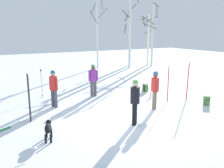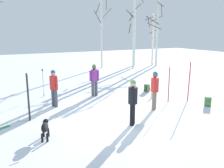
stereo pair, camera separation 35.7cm
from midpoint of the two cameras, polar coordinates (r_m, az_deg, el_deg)
The scene contains 19 objects.
ground_plane at distance 9.31m, azimuth 1.21°, elevation -8.55°, with size 60.00×60.00×0.00m, color white.
person_0 at distance 10.78m, azimuth -15.15°, elevation -0.56°, with size 0.34×0.48×1.72m.
person_1 at distance 8.49m, azimuth 4.49°, elevation -3.73°, with size 0.39×0.41×1.72m.
person_2 at distance 12.27m, azimuth -5.47°, elevation 1.44°, with size 0.52×0.34×1.72m.
person_3 at distance 10.30m, azimuth 9.59°, elevation -0.91°, with size 0.41×0.38×1.72m.
dog at distance 7.80m, azimuth -16.76°, elevation -10.45°, with size 0.38×0.87×0.57m.
ski_pair_planted_0 at distance 9.34m, azimuth -20.82°, elevation -3.30°, with size 0.10×0.15×1.88m.
ski_pair_planted_1 at distance 12.11m, azimuth 17.41°, elevation 0.69°, with size 0.19×0.11×1.95m.
ski_pair_planted_2 at distance 11.58m, azimuth 12.83°, elevation -0.03°, with size 0.16×0.12×1.77m.
ski_poles_0 at distance 12.65m, azimuth -17.78°, elevation 0.35°, with size 0.07×0.28×1.49m.
backpack_0 at distance 13.45m, azimuth 7.50°, elevation -0.94°, with size 0.30×0.28×0.44m.
backpack_1 at distance 11.73m, azimuth 21.53°, elevation -3.83°, with size 0.34×0.34×0.44m.
water_bottle_0 at distance 14.11m, azimuth 7.33°, elevation -0.65°, with size 0.08×0.08×0.26m.
water_bottle_1 at distance 12.19m, azimuth 8.68°, elevation -2.82°, with size 0.07×0.07×0.28m.
birch_tree_2 at distance 21.99m, azimuth -4.12°, elevation 12.66°, with size 1.42×1.43×6.62m.
birch_tree_3 at distance 21.84m, azimuth 3.98°, elevation 14.48°, with size 1.53×1.51×7.86m.
birch_tree_4 at distance 23.45m, azimuth 3.92°, elevation 11.63°, with size 0.89×0.92×5.61m.
birch_tree_5 at distance 23.49m, azimuth 9.55°, elevation 12.56°, with size 1.82×1.82×6.42m.
birch_tree_6 at distance 24.11m, azimuth 8.47°, elevation 11.20°, with size 1.73×1.73×5.10m.
Camera 1 is at (-4.46, -7.44, 3.40)m, focal length 37.03 mm.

